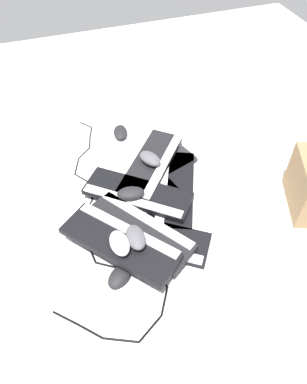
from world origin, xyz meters
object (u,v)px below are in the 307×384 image
Objects in this scene: keyboard_4 at (138,230)px; mouse_4 at (120,243)px; keyboard_2 at (175,188)px; mouse_5 at (120,132)px; keyboard_1 at (151,238)px; mouse_2 at (120,276)px; keyboard_3 at (149,171)px; keyboard_5 at (137,194)px; keyboard_6 at (120,242)px; mouse_3 at (136,237)px; keyboard_0 at (131,207)px; mouse_0 at (150,159)px; keyboard_7 at (152,164)px; mouse_1 at (131,193)px.

keyboard_4 is 0.14m from mouse_4.
mouse_5 is (0.12, -0.43, 0.01)m from keyboard_2.
mouse_2 reaches higher than keyboard_1.
keyboard_1 and keyboard_2 have the same top height.
keyboard_5 reaches higher than keyboard_3.
keyboard_6 is 3.96× the size of mouse_3.
keyboard_0 is at bearing 41.57° from keyboard_5.
keyboard_6 reaches higher than keyboard_0.
mouse_3 is at bearing -178.08° from mouse_5.
mouse_2 is 0.79m from mouse_5.
keyboard_6 reaches higher than mouse_5.
mouse_5 is at bearing -100.45° from keyboard_0.
keyboard_2 is at bearing -130.15° from keyboard_1.
mouse_5 is (0.05, -0.29, 0.01)m from keyboard_3.
mouse_4 reaches higher than keyboard_0.
mouse_0 is (-0.01, -0.01, 0.07)m from keyboard_3.
keyboard_0 is 4.21× the size of mouse_5.
keyboard_2 is at bearing -178.54° from keyboard_5.
keyboard_6 is at bearing 59.58° from keyboard_5.
mouse_4 reaches higher than keyboard_5.
mouse_3 is at bearing 156.93° from keyboard_6.
mouse_2 is 0.15m from mouse_3.
mouse_5 is (-0.13, -0.69, -0.09)m from mouse_3.
mouse_0 reaches higher than mouse_5.
keyboard_6 reaches higher than keyboard_3.
keyboard_3 is 0.44m from keyboard_6.
keyboard_5 is 0.18m from keyboard_7.
keyboard_2 is 0.16m from keyboard_7.
keyboard_7 reaches higher than mouse_5.
mouse_4 is at bearing 61.10° from keyboard_5.
mouse_0 and mouse_1 have the same top height.
keyboard_6 is at bearing 37.73° from keyboard_2.
keyboard_7 is (-0.25, -0.38, -0.03)m from keyboard_6.
keyboard_5 is (-0.04, -0.04, 0.03)m from keyboard_0.
keyboard_1 is 1.02× the size of keyboard_5.
mouse_4 reaches higher than keyboard_6.
mouse_2 is 1.00× the size of mouse_3.
keyboard_4 and keyboard_7 have the same top height.
keyboard_7 is at bearing -123.09° from keyboard_6.
keyboard_4 is 0.36m from mouse_0.
mouse_1 reaches higher than keyboard_1.
keyboard_0 and keyboard_1 have the same top height.
keyboard_2 is 1.06× the size of keyboard_6.
keyboard_3 is at bearing -63.33° from keyboard_2.
mouse_1 reaches higher than keyboard_4.
mouse_2 and mouse_5 have the same top height.
keyboard_4 reaches higher than keyboard_2.
keyboard_2 is 0.29m from keyboard_4.
keyboard_0 is 0.21m from keyboard_2.
keyboard_7 is (-0.01, -0.01, 0.03)m from keyboard_3.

